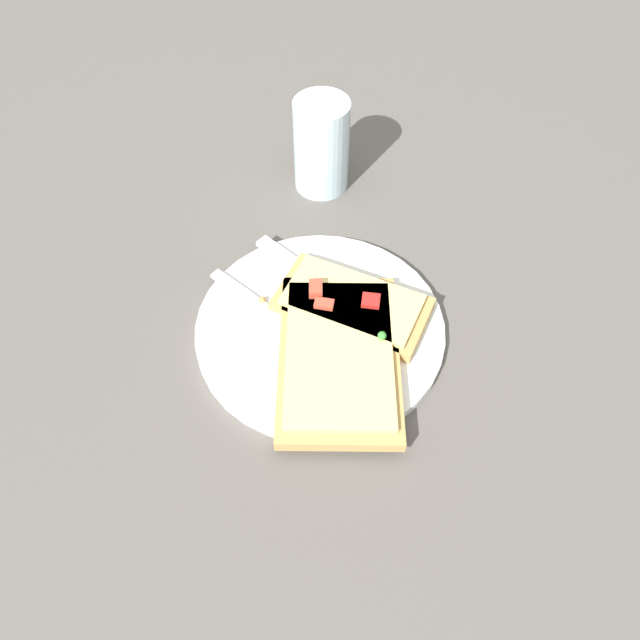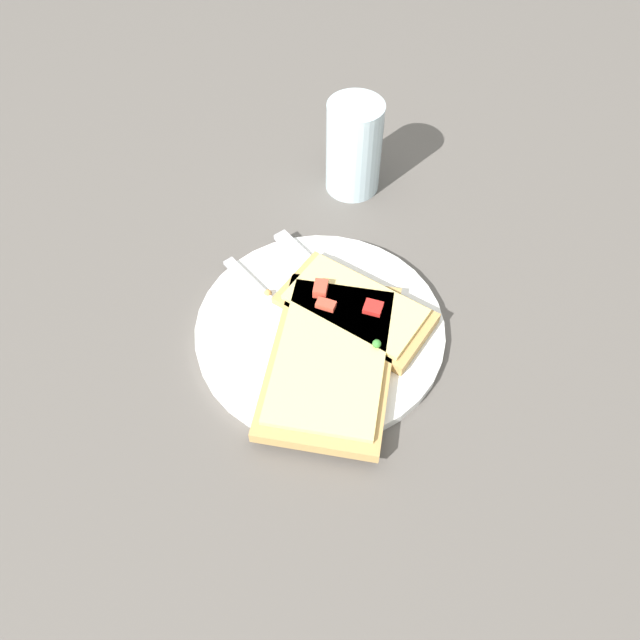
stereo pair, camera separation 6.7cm
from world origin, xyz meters
name	(u,v)px [view 2 (the right image)]	position (x,y,z in m)	size (l,w,h in m)	color
ground_plane	(320,332)	(0.00, 0.00, 0.00)	(4.00, 4.00, 0.00)	#56514C
plate	(320,329)	(0.00, 0.00, 0.01)	(0.27, 0.27, 0.01)	white
fork	(292,325)	(-0.01, -0.03, 0.01)	(0.21, 0.11, 0.01)	#B7B7BC
knife	(320,279)	(-0.06, 0.02, 0.01)	(0.20, 0.10, 0.01)	#B7B7BC
pizza_slice_main	(335,357)	(0.05, 0.00, 0.02)	(0.24, 0.20, 0.03)	tan
pizza_slice_corner	(355,308)	(-0.01, 0.04, 0.02)	(0.18, 0.17, 0.03)	tan
crumb_scatter	(296,313)	(-0.02, -0.02, 0.02)	(0.12, 0.10, 0.01)	tan
drinking_glass	(354,148)	(-0.22, 0.10, 0.06)	(0.07, 0.07, 0.12)	silver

